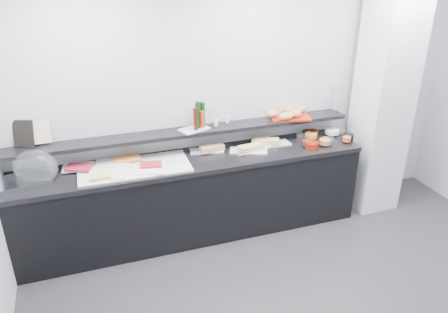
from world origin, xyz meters
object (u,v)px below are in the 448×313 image
object	(u,v)px
condiment_tray	(194,129)
carafe	(336,99)
framed_print	(23,134)
sandwich_plate_mid	(248,151)
bread_tray	(290,117)
cloche_base	(24,181)

from	to	relation	value
condiment_tray	carafe	size ratio (longest dim) A/B	0.99
framed_print	sandwich_plate_mid	bearing A→B (deg)	13.12
sandwich_plate_mid	bread_tray	xyz separation A→B (m)	(0.56, 0.19, 0.25)
cloche_base	sandwich_plate_mid	distance (m)	2.20
cloche_base	carafe	size ratio (longest dim) A/B	1.62
condiment_tray	bread_tray	distance (m)	1.10
cloche_base	condiment_tray	world-z (taller)	condiment_tray
cloche_base	condiment_tray	xyz separation A→B (m)	(1.67, 0.18, 0.24)
sandwich_plate_mid	framed_print	world-z (taller)	framed_print
bread_tray	condiment_tray	bearing A→B (deg)	-165.92
sandwich_plate_mid	carafe	distance (m)	1.24
sandwich_plate_mid	cloche_base	bearing A→B (deg)	-157.88
framed_print	cloche_base	bearing A→B (deg)	-79.27
framed_print	condiment_tray	world-z (taller)	framed_print
cloche_base	sandwich_plate_mid	size ratio (longest dim) A/B	1.23
sandwich_plate_mid	bread_tray	bearing A→B (deg)	41.06
cloche_base	bread_tray	world-z (taller)	bread_tray
bread_tray	carafe	size ratio (longest dim) A/B	1.44
cloche_base	framed_print	distance (m)	0.45
condiment_tray	carafe	bearing A→B (deg)	-19.55
framed_print	condiment_tray	size ratio (longest dim) A/B	0.88
carafe	cloche_base	bearing A→B (deg)	-176.24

